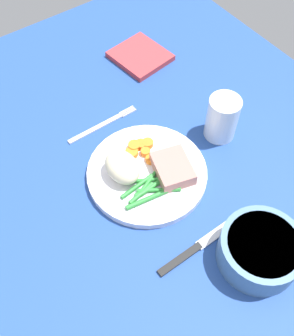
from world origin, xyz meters
TOP-DOWN VIEW (x-y plane):
  - dining_table at (0.00, 0.00)cm, footprint 120.00×90.00cm
  - dinner_plate at (-3.65, -3.75)cm, footprint 23.29×23.29cm
  - meat_portion at (-0.51, -0.09)cm, footprint 9.66×8.51cm
  - mashed_potatoes at (-5.75, -7.95)cm, footprint 7.92×5.85cm
  - carrot_slices at (-8.34, -1.96)cm, footprint 6.82×6.28cm
  - green_beans at (-0.11, -6.04)cm, footprint 7.85×11.23cm
  - fork at (-19.66, -4.01)cm, footprint 1.44×16.60cm
  - knife at (13.75, -4.04)cm, footprint 1.70×20.50cm
  - water_glass at (-3.51, 14.77)cm, footprint 6.44×6.44cm
  - salad_bowl at (21.01, 1.67)cm, footprint 13.89×13.89cm
  - napkin at (-32.57, 14.93)cm, footprint 13.94×13.11cm

SIDE VIEW (x-z plane):
  - dining_table at x=0.00cm, z-range 0.00..2.00cm
  - knife at x=13.75cm, z-range 1.88..2.52cm
  - fork at x=-19.66cm, z-range 2.00..2.40cm
  - napkin at x=-32.57cm, z-range 2.00..3.34cm
  - dinner_plate at x=-3.65cm, z-range 2.00..3.60cm
  - green_beans at x=-0.11cm, z-range 3.56..4.45cm
  - carrot_slices at x=-8.34cm, z-range 3.53..4.80cm
  - meat_portion at x=-0.51cm, z-range 3.60..6.31cm
  - salad_bowl at x=21.01cm, z-range 2.38..8.31cm
  - mashed_potatoes at x=-5.75cm, z-range 3.60..8.39cm
  - water_glass at x=-3.51cm, z-range 1.40..11.05cm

